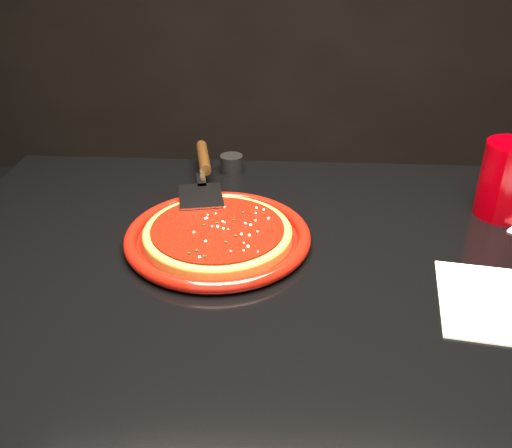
{
  "coord_description": "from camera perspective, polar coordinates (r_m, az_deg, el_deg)",
  "views": [
    {
      "loc": [
        -0.03,
        -0.72,
        1.23
      ],
      "look_at": [
        -0.08,
        0.09,
        0.77
      ],
      "focal_mm": 40.0,
      "sensor_mm": 36.0,
      "label": 1
    }
  ],
  "objects": [
    {
      "name": "table",
      "position": [
        1.12,
        4.02,
        -20.34
      ],
      "size": [
        1.2,
        0.8,
        0.75
      ],
      "primitive_type": "cube",
      "color": "black",
      "rests_on": "floor"
    },
    {
      "name": "plate",
      "position": [
        0.92,
        -3.84,
        -1.29
      ],
      "size": [
        0.4,
        0.4,
        0.02
      ],
      "primitive_type": "cylinder",
      "rotation": [
        0.0,
        0.0,
        0.42
      ],
      "color": "#6F0B06",
      "rests_on": "table"
    },
    {
      "name": "pizza_crust",
      "position": [
        0.92,
        -3.85,
        -1.11
      ],
      "size": [
        0.32,
        0.32,
        0.01
      ],
      "primitive_type": "cylinder",
      "rotation": [
        0.0,
        0.0,
        0.42
      ],
      "color": "brown",
      "rests_on": "plate"
    },
    {
      "name": "pizza_crust_rim",
      "position": [
        0.92,
        -3.86,
        -0.78
      ],
      "size": [
        0.32,
        0.32,
        0.02
      ],
      "primitive_type": "torus",
      "rotation": [
        0.0,
        0.0,
        0.42
      ],
      "color": "brown",
      "rests_on": "plate"
    },
    {
      "name": "pizza_sauce",
      "position": [
        0.91,
        -3.87,
        -0.55
      ],
      "size": [
        0.28,
        0.28,
        0.01
      ],
      "primitive_type": "cylinder",
      "rotation": [
        0.0,
        0.0,
        0.42
      ],
      "color": "#601006",
      "rests_on": "plate"
    },
    {
      "name": "parmesan_dusting",
      "position": [
        0.91,
        -3.88,
        -0.22
      ],
      "size": [
        0.21,
        0.21,
        0.01
      ],
      "primitive_type": null,
      "color": "#F6EBC0",
      "rests_on": "plate"
    },
    {
      "name": "basil_flecks",
      "position": [
        0.91,
        -3.88,
        -0.27
      ],
      "size": [
        0.19,
        0.19,
        0.0
      ],
      "primitive_type": null,
      "color": "black",
      "rests_on": "plate"
    },
    {
      "name": "pizza_server",
      "position": [
        1.08,
        -5.29,
        5.1
      ],
      "size": [
        0.15,
        0.33,
        0.02
      ],
      "primitive_type": null,
      "rotation": [
        0.0,
        0.0,
        0.2
      ],
      "color": "#B9BBC0",
      "rests_on": "plate"
    },
    {
      "name": "cup",
      "position": [
        1.07,
        23.91,
        4.05
      ],
      "size": [
        0.11,
        0.11,
        0.13
      ],
      "primitive_type": "cylinder",
      "rotation": [
        0.0,
        0.0,
        0.2
      ],
      "color": "#7F0005",
      "rests_on": "table"
    },
    {
      "name": "napkin_a",
      "position": [
        0.86,
        23.71,
        -7.33
      ],
      "size": [
        0.2,
        0.2,
        0.0
      ],
      "primitive_type": "cube",
      "rotation": [
        0.0,
        0.0,
        -0.15
      ],
      "color": "silver",
      "rests_on": "table"
    },
    {
      "name": "ramekin",
      "position": [
        1.17,
        -2.46,
        6.04
      ],
      "size": [
        0.05,
        0.05,
        0.04
      ],
      "primitive_type": "cylinder",
      "rotation": [
        0.0,
        0.0,
        -0.13
      ],
      "color": "black",
      "rests_on": "table"
    }
  ]
}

